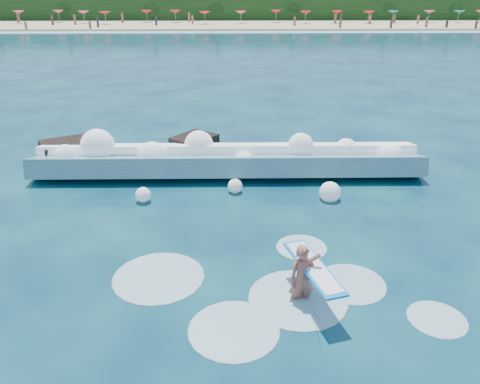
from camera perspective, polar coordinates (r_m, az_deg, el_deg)
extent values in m
plane|color=#07223F|center=(14.45, -5.88, -7.67)|extent=(200.00, 200.00, 0.00)
cube|color=tan|center=(90.51, -1.83, 19.70)|extent=(140.00, 20.00, 0.40)
cube|color=silver|center=(79.57, -1.94, 18.93)|extent=(140.00, 5.00, 0.08)
cube|color=black|center=(100.34, -1.77, 21.48)|extent=(140.00, 4.00, 5.00)
cube|color=teal|center=(20.12, -1.52, 3.33)|extent=(16.42, 2.50, 1.37)
cube|color=white|center=(20.73, -1.51, 5.19)|extent=(16.42, 1.16, 0.64)
cube|color=black|center=(22.77, -20.10, 4.39)|extent=(2.78, 2.58, 1.21)
cube|color=black|center=(21.26, -13.04, 3.64)|extent=(1.73, 1.37, 0.93)
cube|color=black|center=(21.94, -5.53, 5.18)|extent=(2.32, 2.39, 1.31)
imported|color=#985447|center=(12.32, 7.58, -10.52)|extent=(0.78, 0.60, 1.93)
cube|color=#0E89F1|center=(12.22, 8.95, -9.06)|extent=(1.31, 2.71, 0.07)
cube|color=white|center=(12.21, 8.96, -8.99)|extent=(1.14, 2.47, 0.07)
cylinder|color=black|center=(11.51, 9.29, -14.66)|extent=(0.01, 0.91, 0.43)
sphere|color=white|center=(21.13, -20.51, 4.22)|extent=(0.92, 0.92, 0.92)
sphere|color=white|center=(21.05, -16.97, 5.43)|extent=(1.44, 1.44, 1.44)
sphere|color=white|center=(20.22, -10.64, 4.32)|extent=(1.25, 1.25, 1.25)
sphere|color=white|center=(20.74, -5.03, 5.75)|extent=(1.26, 1.26, 1.26)
sphere|color=white|center=(19.97, 0.47, 3.67)|extent=(0.89, 0.89, 0.89)
sphere|color=white|center=(20.54, 7.40, 5.62)|extent=(1.11, 1.11, 1.11)
sphere|color=white|center=(21.25, 12.79, 5.07)|extent=(1.00, 1.00, 1.00)
sphere|color=white|center=(20.98, 17.85, 4.25)|extent=(0.96, 0.96, 0.96)
sphere|color=white|center=(17.94, -11.73, -0.34)|extent=(0.58, 0.58, 0.58)
sphere|color=white|center=(18.37, -0.61, 0.74)|extent=(0.57, 0.57, 0.57)
sphere|color=white|center=(18.10, 10.90, -0.03)|extent=(0.81, 0.81, 0.81)
ellipsoid|color=silver|center=(12.73, 7.07, -12.73)|extent=(2.65, 2.65, 0.13)
ellipsoid|color=silver|center=(11.69, -0.75, -16.46)|extent=(2.25, 2.25, 0.11)
ellipsoid|color=silver|center=(13.52, 13.33, -10.79)|extent=(1.97, 1.97, 0.10)
ellipsoid|color=silver|center=(13.61, -9.90, -10.18)|extent=(2.62, 2.62, 0.13)
ellipsoid|color=silver|center=(14.90, 7.51, -6.69)|extent=(1.61, 1.61, 0.08)
ellipsoid|color=silver|center=(12.94, 22.90, -14.07)|extent=(1.47, 1.47, 0.07)
cone|color=#E1425E|center=(100.85, -25.38, 19.19)|extent=(2.00, 2.00, 0.50)
cone|color=#E1425E|center=(99.91, -21.27, 19.81)|extent=(2.00, 2.00, 0.50)
cone|color=#E1425E|center=(95.76, -18.55, 20.04)|extent=(2.00, 2.00, 0.50)
cone|color=red|center=(93.08, -16.15, 20.22)|extent=(2.00, 2.00, 0.50)
cone|color=red|center=(95.16, -11.32, 20.74)|extent=(2.00, 2.00, 0.50)
cone|color=red|center=(94.29, -7.91, 20.94)|extent=(2.00, 2.00, 0.50)
cone|color=red|center=(90.30, -4.32, 20.94)|extent=(2.00, 2.00, 0.50)
cone|color=#E1425E|center=(91.12, 0.10, 21.03)|extent=(2.00, 2.00, 0.50)
cone|color=red|center=(94.24, 4.42, 21.08)|extent=(2.00, 2.00, 0.50)
cone|color=red|center=(91.98, 8.00, 20.85)|extent=(2.00, 2.00, 0.50)
cone|color=red|center=(93.43, 11.72, 20.65)|extent=(2.00, 2.00, 0.50)
cone|color=red|center=(94.31, 15.44, 20.34)|extent=(2.00, 2.00, 0.50)
cone|color=#127574|center=(96.87, 18.18, 20.12)|extent=(2.00, 2.00, 0.50)
cone|color=#E1425E|center=(99.65, 22.08, 19.68)|extent=(2.00, 2.00, 0.50)
cone|color=#127574|center=(101.47, 25.16, 19.25)|extent=(2.00, 2.00, 0.50)
cube|color=#3F332D|center=(86.45, -8.34, 19.85)|extent=(0.35, 0.22, 1.41)
cube|color=#8C664C|center=(83.71, 5.06, 19.86)|extent=(0.35, 0.22, 1.41)
cube|color=#262633|center=(97.52, 25.19, 18.43)|extent=(0.35, 0.22, 1.40)
cube|color=brown|center=(86.83, 6.69, 20.00)|extent=(0.35, 0.22, 1.55)
cube|color=#3F332D|center=(101.99, 26.79, 18.33)|extent=(0.35, 0.22, 1.42)
cube|color=brown|center=(96.49, 17.86, 19.46)|extent=(0.35, 0.22, 1.41)
cube|color=brown|center=(91.57, 27.11, 17.64)|extent=(0.35, 0.22, 1.42)
cube|color=#8C664C|center=(90.95, -7.21, 20.19)|extent=(0.35, 0.22, 1.61)
cube|color=#262633|center=(90.82, 22.16, 18.68)|extent=(0.35, 0.22, 1.56)
cube|color=brown|center=(96.28, 25.03, 18.43)|extent=(0.35, 0.22, 1.48)
cube|color=#3F332D|center=(88.06, -7.09, 19.99)|extent=(0.35, 0.22, 1.40)
cube|color=#262633|center=(84.45, 8.74, 19.73)|extent=(0.35, 0.22, 1.42)
cube|color=brown|center=(90.38, 4.87, 20.23)|extent=(0.35, 0.22, 1.52)
cube|color=#3F332D|center=(91.97, -9.65, 20.05)|extent=(0.35, 0.22, 1.48)
cube|color=#8C664C|center=(101.57, 24.46, 18.74)|extent=(0.35, 0.22, 1.51)
cube|color=#262633|center=(95.17, -14.15, 19.84)|extent=(0.35, 0.22, 1.51)
cube|color=#3F332D|center=(98.41, -25.97, 18.34)|extent=(0.35, 0.22, 1.43)
cube|color=#8C664C|center=(84.64, 0.53, 20.04)|extent=(0.35, 0.22, 1.55)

